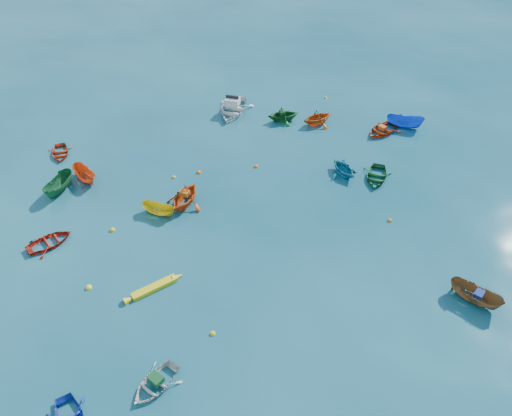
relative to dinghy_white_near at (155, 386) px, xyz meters
name	(u,v)px	position (x,y,z in m)	size (l,w,h in m)	color
ground	(292,261)	(10.02, 4.40, 0.00)	(160.00, 160.00, 0.00)	#0A394A
dinghy_white_near	(155,386)	(0.00, 0.00, 0.00)	(1.93, 2.70, 0.56)	beige
sampan_brown_mid	(473,301)	(17.73, -2.84, 0.00)	(1.13, 3.01, 1.16)	brown
dinghy_orange_w	(185,204)	(5.99, 12.34, 0.00)	(2.68, 3.11, 1.64)	#C74512
sampan_yellow_mid	(159,214)	(4.05, 12.15, 0.00)	(0.93, 2.47, 0.95)	gold
dinghy_green_e	(376,178)	(19.69, 8.95, 0.00)	(2.17, 3.03, 0.63)	#135326
dinghy_cyan_se	(343,174)	(17.79, 10.49, 0.00)	(2.14, 2.48, 1.31)	#156686
dinghy_red_nw	(51,244)	(-3.08, 12.38, 0.00)	(2.05, 2.87, 0.59)	#A51B0D
sampan_orange_n	(86,180)	(0.35, 18.16, 0.00)	(1.06, 2.82, 1.09)	#E24D15
dinghy_green_n	(283,121)	(17.43, 19.27, 0.00)	(2.31, 2.68, 1.41)	#124F1E
dinghy_red_ne	(382,132)	(24.03, 13.99, 0.00)	(2.36, 3.30, 0.68)	#B0340E
sampan_blue_far	(404,127)	(26.18, 13.83, 0.00)	(1.16, 3.09, 1.20)	blue
dinghy_red_far	(61,155)	(-0.81, 22.38, 0.00)	(1.87, 2.62, 0.54)	#BA310F
dinghy_orange_far	(317,124)	(19.84, 17.55, 0.00)	(2.40, 2.78, 1.46)	#C34D12
sampan_green_far	(61,191)	(-1.55, 17.64, 0.00)	(1.17, 3.11, 1.20)	#14572A
kayak_yellow	(154,289)	(1.78, 5.92, 0.00)	(0.49, 3.42, 0.33)	gold
motorboat_white	(233,112)	(14.11, 22.52, 0.00)	(3.17, 4.44, 1.52)	silver
tarp_green_a	(156,379)	(0.09, 0.05, 0.45)	(0.69, 0.53, 0.34)	#124822
tarp_blue_a	(479,294)	(17.79, -2.98, 0.73)	(0.60, 0.46, 0.29)	navy
tarp_orange_a	(185,193)	(6.03, 12.37, 0.98)	(0.65, 0.49, 0.31)	#B15212
tarp_green_b	(282,112)	(17.33, 19.29, 0.85)	(0.60, 0.45, 0.29)	#114417
tarp_orange_b	(382,127)	(23.94, 13.97, 0.49)	(0.60, 0.45, 0.29)	#D14D15
buoy_ye_a	(213,334)	(3.64, 1.56, 0.00)	(0.31, 0.31, 0.31)	yellow
buoy_or_b	(390,221)	(17.70, 4.71, 0.00)	(0.33, 0.33, 0.33)	orange
buoy_ye_b	(89,288)	(-1.64, 7.64, 0.00)	(0.38, 0.38, 0.38)	yellow
buoy_or_c	(199,173)	(8.14, 15.36, 0.00)	(0.37, 0.37, 0.37)	orange
buoy_ye_c	(174,178)	(6.26, 15.62, 0.00)	(0.30, 0.30, 0.30)	gold
buoy_or_d	(256,167)	(12.36, 14.16, 0.00)	(0.34, 0.34, 0.34)	#FB5E0D
buoy_ye_d	(112,230)	(0.77, 11.90, 0.00)	(0.37, 0.37, 0.37)	gold
buoy_or_e	(238,107)	(14.92, 23.10, 0.00)	(0.38, 0.38, 0.38)	orange
buoy_ye_e	(326,98)	(22.94, 21.15, 0.00)	(0.30, 0.30, 0.30)	gold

